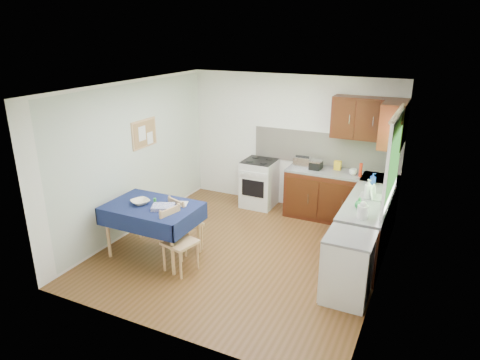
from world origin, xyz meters
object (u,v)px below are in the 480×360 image
at_px(toaster, 302,162).
at_px(dish_rack, 373,196).
at_px(sandwich_press, 314,164).
at_px(dining_table, 152,212).
at_px(chair_far, 184,222).
at_px(kettle, 363,211).
at_px(chair_near, 178,238).

height_order(toaster, dish_rack, toaster).
height_order(sandwich_press, dish_rack, dish_rack).
relative_size(dining_table, chair_far, 1.49).
distance_m(sandwich_press, dish_rack, 1.54).
xyz_separation_m(sandwich_press, kettle, (1.18, -1.79, 0.02)).
distance_m(dining_table, kettle, 2.98).
xyz_separation_m(chair_near, dish_rack, (2.34, 1.68, 0.43)).
xyz_separation_m(chair_far, toaster, (1.17, 2.12, 0.53)).
height_order(dish_rack, kettle, kettle).
relative_size(toaster, dish_rack, 0.78).
relative_size(dish_rack, kettle, 1.57).
relative_size(dining_table, toaster, 4.61).
relative_size(chair_far, sandwich_press, 3.18).
height_order(chair_far, sandwich_press, sandwich_press).
relative_size(toaster, kettle, 1.22).
bearing_deg(dining_table, chair_far, 32.65).
height_order(chair_far, chair_near, chair_near).
relative_size(dining_table, sandwich_press, 4.74).
xyz_separation_m(dining_table, sandwich_press, (1.71, 2.46, 0.27)).
relative_size(dining_table, dish_rack, 3.59).
xyz_separation_m(chair_far, chair_near, (0.22, -0.50, 0.01)).
bearing_deg(kettle, toaster, 128.36).
xyz_separation_m(chair_near, sandwich_press, (1.15, 2.66, 0.49)).
bearing_deg(toaster, chair_near, -97.81).
distance_m(toaster, dish_rack, 1.68).
xyz_separation_m(dining_table, chair_far, (0.34, 0.30, -0.23)).
bearing_deg(chair_near, dining_table, 83.50).
bearing_deg(dining_table, dish_rack, 17.88).
distance_m(dining_table, chair_far, 0.51).
height_order(dining_table, chair_near, chair_near).
bearing_deg(dish_rack, dining_table, -166.87).
height_order(toaster, sandwich_press, toaster).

